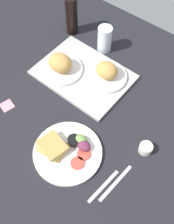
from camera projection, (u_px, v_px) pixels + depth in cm
name	position (u px, v px, depth cm)	size (l,w,h in cm)	color
ground_plane	(79.00, 121.00, 125.63)	(190.00, 150.00, 3.00)	black
serving_tray	(83.00, 75.00, 137.08)	(45.00, 33.00, 1.60)	#B2B2AD
bread_plate_near	(61.00, 65.00, 134.49)	(21.24, 21.24, 9.60)	white
bread_plate_far	(106.00, 73.00, 132.53)	(20.62, 20.62, 8.83)	white
plate_with_salad	(67.00, 150.00, 114.33)	(28.76, 28.76, 5.40)	white
drinking_glass	(105.00, 39.00, 141.83)	(7.41, 7.41, 13.95)	silver
soda_bottle	(72.00, 16.00, 145.93)	(6.40, 6.40, 21.24)	black
espresso_cup	(146.00, 148.00, 114.43)	(5.60, 5.60, 4.00)	silver
fork	(103.00, 186.00, 107.69)	(17.00, 1.40, 0.50)	#B7B7BC
knife	(116.00, 183.00, 108.37)	(19.00, 1.40, 0.50)	#B7B7BC
sticky_note	(7.00, 106.00, 128.14)	(5.60, 5.60, 0.12)	pink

